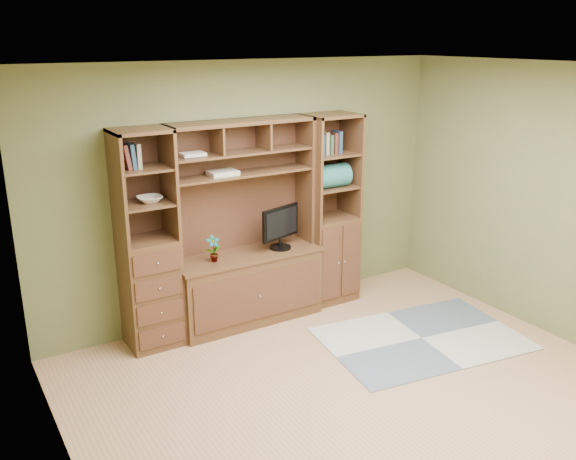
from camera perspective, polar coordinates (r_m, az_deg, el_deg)
room at (r=4.65m, az=7.90°, el=-1.47°), size 4.60×4.10×2.64m
center_hutch at (r=6.03m, az=-3.86°, el=0.42°), size 1.54×0.53×2.05m
left_tower at (r=5.70m, az=-13.00°, el=-1.05°), size 0.50×0.45×2.05m
right_tower at (r=6.57m, az=3.91°, el=1.89°), size 0.55×0.45×2.05m
rug at (r=6.15m, az=12.40°, el=-9.88°), size 2.04×1.51×0.01m
monitor at (r=6.16m, az=-0.72°, el=0.94°), size 0.54×0.35×0.61m
orchid at (r=5.89m, az=-6.99°, el=-1.75°), size 0.14×0.10×0.27m
magazines at (r=5.88m, az=-6.13°, el=5.34°), size 0.27×0.20×0.04m
bowl at (r=5.60m, az=-12.83°, el=2.83°), size 0.22×0.22×0.05m
blanket_teal at (r=6.41m, az=3.92°, el=5.06°), size 0.42×0.24×0.24m
blanket_red at (r=6.57m, az=3.92°, el=5.18°), size 0.36×0.20×0.20m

